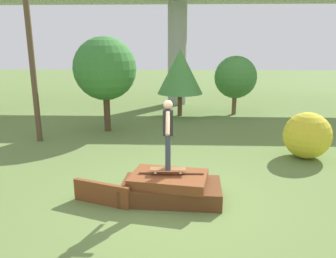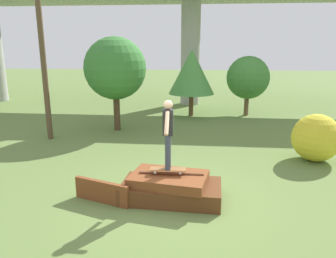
{
  "view_description": "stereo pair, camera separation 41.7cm",
  "coord_description": "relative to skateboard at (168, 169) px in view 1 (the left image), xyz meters",
  "views": [
    {
      "loc": [
        0.18,
        -6.9,
        3.45
      ],
      "look_at": [
        -0.07,
        -0.01,
        1.67
      ],
      "focal_mm": 35.0,
      "sensor_mm": 36.0,
      "label": 1
    },
    {
      "loc": [
        0.6,
        -6.88,
        3.45
      ],
      "look_at": [
        -0.07,
        -0.01,
        1.67
      ],
      "focal_mm": 35.0,
      "sensor_mm": 36.0,
      "label": 2
    }
  ],
  "objects": [
    {
      "name": "scrap_plank_loose",
      "position": [
        -1.47,
        -0.3,
        -0.48
      ],
      "size": [
        1.34,
        0.56,
        0.51
      ],
      "color": "brown",
      "rests_on": "ground_plane"
    },
    {
      "name": "skateboard",
      "position": [
        0.0,
        0.0,
        0.0
      ],
      "size": [
        0.81,
        0.24,
        0.09
      ],
      "color": "brown",
      "rests_on": "scrap_pile"
    },
    {
      "name": "tree_behind_left",
      "position": [
        -2.72,
        6.12,
        1.79
      ],
      "size": [
        2.49,
        2.49,
        3.78
      ],
      "color": "#4C3823",
      "rests_on": "ground_plane"
    },
    {
      "name": "bush_yellow_flowering",
      "position": [
        4.21,
        3.02,
        -0.01
      ],
      "size": [
        1.44,
        1.44,
        1.44
      ],
      "color": "gold",
      "rests_on": "ground_plane"
    },
    {
      "name": "tree_mid_back",
      "position": [
        0.25,
        9.19,
        1.44
      ],
      "size": [
        2.22,
        2.22,
        3.25
      ],
      "color": "brown",
      "rests_on": "ground_plane"
    },
    {
      "name": "tree_behind_right",
      "position": [
        3.01,
        9.63,
        1.14
      ],
      "size": [
        2.09,
        2.09,
        2.93
      ],
      "color": "brown",
      "rests_on": "ground_plane"
    },
    {
      "name": "utility_pole",
      "position": [
        -4.92,
        4.57,
        2.55
      ],
      "size": [
        1.3,
        0.2,
        6.31
      ],
      "color": "brown",
      "rests_on": "ground_plane"
    },
    {
      "name": "highway_overpass",
      "position": [
        0.07,
        12.62,
        4.92
      ],
      "size": [
        44.0,
        4.19,
        6.48
      ],
      "color": "#9E9E99",
      "rests_on": "ground_plane"
    },
    {
      "name": "ground_plane",
      "position": [
        0.07,
        0.01,
        -0.73
      ],
      "size": [
        80.0,
        80.0,
        0.0
      ],
      "primitive_type": "plane",
      "color": "olive"
    },
    {
      "name": "skater",
      "position": [
        0.0,
        -0.0,
        0.9
      ],
      "size": [
        0.22,
        1.05,
        1.56
      ],
      "color": "#383D4C",
      "rests_on": "skateboard"
    },
    {
      "name": "scrap_pile",
      "position": [
        0.06,
        0.01,
        -0.45
      ],
      "size": [
        2.31,
        1.36,
        0.66
      ],
      "color": "#5B3319",
      "rests_on": "ground_plane"
    }
  ]
}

